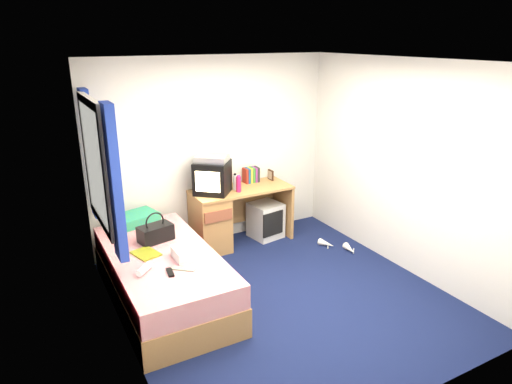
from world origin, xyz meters
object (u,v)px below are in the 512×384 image
pink_water_bottle (239,184)px  water_bottle (144,269)px  storage_cube (266,220)px  crt_tv (212,177)px  aerosol_can (235,182)px  towel (190,252)px  vcr (212,159)px  bed (164,277)px  white_heels (338,246)px  colour_swatch_fan (183,269)px  picture_frame (271,175)px  pillow (134,219)px  remote_control (170,272)px  handbag (156,233)px  desk (222,217)px  magazine (146,254)px

pink_water_bottle → water_bottle: size_ratio=0.98×
storage_cube → crt_tv: 1.04m
crt_tv → aerosol_can: bearing=36.3°
pink_water_bottle → towel: bearing=-136.2°
vcr → pink_water_bottle: 0.47m
bed → white_heels: 2.34m
aerosol_can → colour_swatch_fan: bearing=-132.2°
picture_frame → colour_swatch_fan: picture_frame is taller
white_heels → water_bottle: bearing=-171.5°
pillow → water_bottle: 1.21m
water_bottle → remote_control: size_ratio=1.25×
aerosol_can → bed: bearing=-145.2°
remote_control → white_heels: remote_control is taller
remote_control → bed: bearing=89.6°
picture_frame → remote_control: (-1.93, -1.46, -0.27)m
towel → white_heels: 2.20m
bed → pink_water_bottle: size_ratio=10.21×
water_bottle → storage_cube: bearing=31.0°
storage_cube → picture_frame: 0.62m
towel → crt_tv: bearing=56.6°
storage_cube → towel: towel is taller
colour_swatch_fan → picture_frame: bearing=39.0°
towel → remote_control: 0.36m
pillow → handbag: bearing=-81.5°
water_bottle → colour_swatch_fan: bearing=-20.0°
vcr → handbag: (-0.92, -0.59, -0.56)m
bed → colour_swatch_fan: bearing=-80.5°
aerosol_can → water_bottle: size_ratio=0.98×
desk → aerosol_can: (0.18, -0.02, 0.44)m
desk → magazine: bearing=-145.2°
magazine → desk: bearing=34.8°
handbag → pillow: bearing=86.1°
vcr → colour_swatch_fan: bearing=-83.3°
storage_cube → remote_control: bearing=-152.6°
aerosol_can → remote_control: 1.89m
desk → picture_frame: (0.79, 0.12, 0.41)m
vcr → magazine: size_ratio=1.37×
bed → handbag: handbag is taller
storage_cube → crt_tv: (-0.75, 0.02, 0.71)m
aerosol_can → vcr: bearing=174.8°
vcr → water_bottle: bearing=-94.9°
desk → colour_swatch_fan: 1.67m
remote_control → colour_swatch_fan: bearing=11.4°
aerosol_can → magazine: (-1.41, -0.83, -0.30)m
bed → desk: 1.41m
bed → colour_swatch_fan: 0.52m
desk → crt_tv: (-0.12, 0.00, 0.55)m
pillow → desk: size_ratio=0.40×
white_heels → remote_control: bearing=-167.7°
pillow → towel: 1.13m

